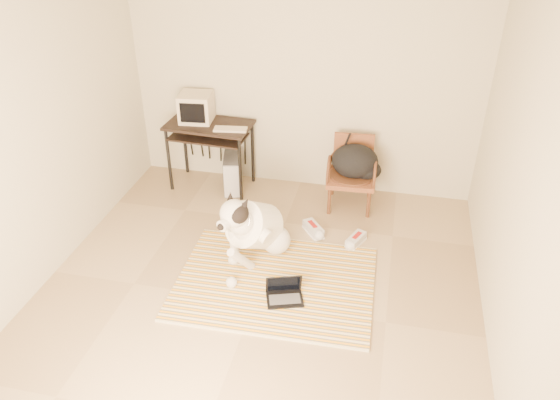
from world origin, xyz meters
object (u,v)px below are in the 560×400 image
(crt_monitor, at_px, (196,107))
(rattan_chair, at_px, (352,173))
(computer_desk, at_px, (209,133))
(backpack, at_px, (357,163))
(pc_tower, at_px, (233,173))
(laptop, at_px, (284,293))
(dog, at_px, (254,228))

(crt_monitor, height_order, rattan_chair, crt_monitor)
(computer_desk, height_order, backpack, computer_desk)
(crt_monitor, bearing_deg, pc_tower, -11.89)
(pc_tower, relative_size, backpack, 0.89)
(computer_desk, relative_size, crt_monitor, 2.54)
(laptop, relative_size, backpack, 0.68)
(laptop, height_order, pc_tower, pc_tower)
(computer_desk, xyz_separation_m, pc_tower, (0.27, -0.02, -0.48))
(computer_desk, xyz_separation_m, backpack, (1.74, -0.06, -0.16))
(laptop, distance_m, computer_desk, 2.33)
(dog, bearing_deg, rattan_chair, 56.35)
(crt_monitor, relative_size, backpack, 0.71)
(computer_desk, bearing_deg, laptop, -54.80)
(pc_tower, bearing_deg, laptop, -60.58)
(computer_desk, distance_m, crt_monitor, 0.33)
(rattan_chair, bearing_deg, laptop, -102.26)
(pc_tower, relative_size, rattan_chair, 0.63)
(laptop, xyz_separation_m, crt_monitor, (-1.46, 1.91, 0.90))
(laptop, distance_m, rattan_chair, 1.86)
(pc_tower, bearing_deg, rattan_chair, -1.05)
(computer_desk, height_order, rattan_chair, computer_desk)
(dog, distance_m, computer_desk, 1.58)
(dog, bearing_deg, crt_monitor, 127.69)
(dog, relative_size, rattan_chair, 1.45)
(laptop, distance_m, pc_tower, 2.09)
(crt_monitor, height_order, pc_tower, crt_monitor)
(dog, distance_m, laptop, 0.76)
(computer_desk, height_order, pc_tower, computer_desk)
(pc_tower, distance_m, backpack, 1.50)
(pc_tower, height_order, rattan_chair, rattan_chair)
(computer_desk, bearing_deg, crt_monitor, 155.66)
(dog, relative_size, crt_monitor, 2.92)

